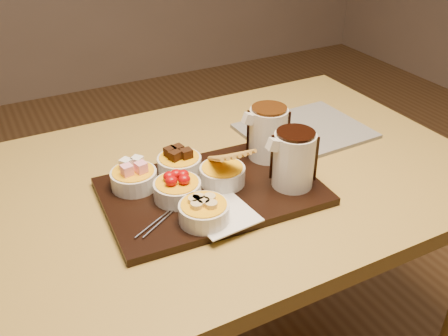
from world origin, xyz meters
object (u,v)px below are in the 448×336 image
bowl_strawberries (177,190)px  dining_table (224,207)px  serving_board (212,191)px  pitcher_dark_chocolate (294,160)px  pitcher_milk_chocolate (268,134)px  newspaper (305,131)px

bowl_strawberries → dining_table: bearing=25.8°
dining_table → bowl_strawberries: 0.21m
dining_table → serving_board: (-0.07, -0.07, 0.11)m
dining_table → pitcher_dark_chocolate: 0.24m
pitcher_milk_chocolate → newspaper: size_ratio=0.39×
newspaper → dining_table: bearing=-166.8°
pitcher_dark_chocolate → serving_board: bearing=160.0°
serving_board → newspaper: bearing=25.6°
pitcher_milk_chocolate → serving_board: bearing=-158.2°
dining_table → serving_board: size_ratio=2.61×
dining_table → serving_board: bearing=-133.4°
bowl_strawberries → pitcher_milk_chocolate: 0.27m
newspaper → serving_board: bearing=-159.2°
pitcher_dark_chocolate → pitcher_milk_chocolate: same height
bowl_strawberries → serving_board: bearing=0.6°
dining_table → pitcher_milk_chocolate: 0.21m
bowl_strawberries → pitcher_milk_chocolate: pitcher_milk_chocolate is taller
serving_board → newspaper: size_ratio=1.45×
pitcher_dark_chocolate → newspaper: size_ratio=0.39×
serving_board → newspaper: (0.35, 0.15, -0.00)m
newspaper → pitcher_dark_chocolate: bearing=-133.4°
dining_table → pitcher_milk_chocolate: size_ratio=9.79×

